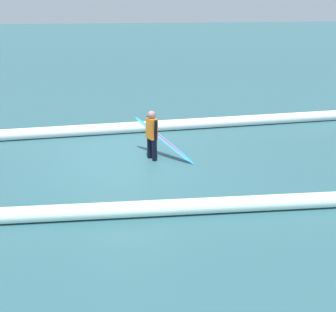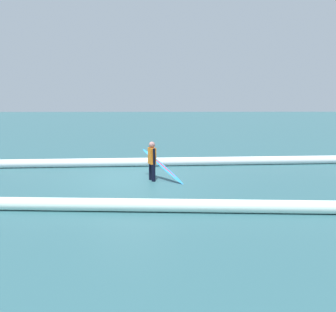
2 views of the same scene
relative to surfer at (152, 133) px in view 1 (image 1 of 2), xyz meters
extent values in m
plane|color=#2E5D64|center=(0.81, -0.01, -0.78)|extent=(171.85, 171.85, 0.00)
cylinder|color=black|center=(0.05, -0.13, -0.47)|extent=(0.14, 0.14, 0.61)
cylinder|color=black|center=(-0.05, 0.13, -0.47)|extent=(0.14, 0.14, 0.61)
cube|color=orange|center=(0.00, 0.00, 0.12)|extent=(0.31, 0.39, 0.58)
sphere|color=#966662|center=(0.00, 0.00, 0.51)|extent=(0.22, 0.22, 0.22)
cylinder|color=black|center=(0.08, -0.20, 0.12)|extent=(0.09, 0.11, 0.60)
cylinder|color=black|center=(-0.08, 0.20, 0.12)|extent=(0.09, 0.22, 0.60)
ellipsoid|color=#268CE5|center=(-0.36, -0.14, -0.27)|extent=(1.62, 1.72, 1.06)
ellipsoid|color=red|center=(-0.36, -0.14, -0.27)|extent=(1.22, 1.31, 0.86)
cylinder|color=white|center=(-1.63, -2.91, -0.60)|extent=(24.64, 1.61, 0.37)
cylinder|color=white|center=(-0.81, 3.59, -0.61)|extent=(16.36, 1.37, 0.34)
camera|label=1|loc=(1.64, 11.83, 3.44)|focal=47.72mm
camera|label=2|loc=(-0.27, 12.07, 2.01)|focal=36.75mm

